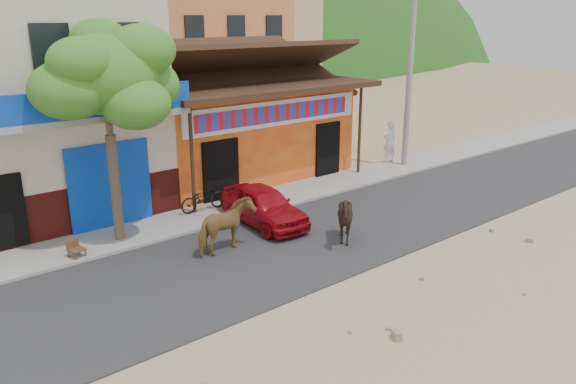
% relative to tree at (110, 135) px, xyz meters
% --- Properties ---
extents(ground, '(120.00, 120.00, 0.00)m').
position_rel_tree_xyz_m(ground, '(4.60, -5.80, -3.12)').
color(ground, '#9E825B').
rests_on(ground, ground).
extents(road, '(60.00, 5.00, 0.04)m').
position_rel_tree_xyz_m(road, '(4.60, -3.30, -3.10)').
color(road, '#28282B').
rests_on(road, ground).
extents(sidewalk, '(60.00, 2.00, 0.12)m').
position_rel_tree_xyz_m(sidewalk, '(4.60, 0.20, -3.06)').
color(sidewalk, gray).
rests_on(sidewalk, ground).
extents(dance_club, '(8.00, 6.00, 3.60)m').
position_rel_tree_xyz_m(dance_club, '(6.60, 4.20, -1.32)').
color(dance_club, orange).
rests_on(dance_club, ground).
extents(cafe_building, '(7.00, 6.00, 7.00)m').
position_rel_tree_xyz_m(cafe_building, '(-0.90, 4.20, 0.38)').
color(cafe_building, beige).
rests_on(cafe_building, ground).
extents(apartment_front, '(9.00, 9.00, 12.00)m').
position_rel_tree_xyz_m(apartment_front, '(13.60, 18.20, 2.88)').
color(apartment_front, '#CC723F').
rests_on(apartment_front, ground).
extents(apartment_rear, '(8.00, 8.00, 10.00)m').
position_rel_tree_xyz_m(apartment_rear, '(22.60, 24.20, 1.88)').
color(apartment_rear, tan).
rests_on(apartment_rear, ground).
extents(tree, '(3.00, 3.00, 6.00)m').
position_rel_tree_xyz_m(tree, '(0.00, 0.00, 0.00)').
color(tree, '#2D721E').
rests_on(tree, sidewalk).
extents(utility_pole, '(0.24, 0.24, 8.00)m').
position_rel_tree_xyz_m(utility_pole, '(12.80, 0.20, 1.00)').
color(utility_pole, gray).
rests_on(utility_pole, sidewalk).
extents(cow_tan, '(1.82, 1.10, 1.43)m').
position_rel_tree_xyz_m(cow_tan, '(1.93, -2.56, -2.36)').
color(cow_tan, olive).
rests_on(cow_tan, road).
extents(cow_dark, '(1.36, 1.23, 1.44)m').
position_rel_tree_xyz_m(cow_dark, '(4.86, -4.15, -2.36)').
color(cow_dark, black).
rests_on(cow_dark, road).
extents(red_car, '(1.65, 3.57, 1.18)m').
position_rel_tree_xyz_m(red_car, '(4.01, -1.49, -2.49)').
color(red_car, '#A20B14').
rests_on(red_car, road).
extents(scooter, '(1.64, 0.62, 0.85)m').
position_rel_tree_xyz_m(scooter, '(3.10, 0.53, -2.57)').
color(scooter, black).
rests_on(scooter, sidewalk).
extents(pedestrian, '(0.73, 0.56, 1.80)m').
position_rel_tree_xyz_m(pedestrian, '(12.60, 0.89, -2.10)').
color(pedestrian, silver).
rests_on(pedestrian, sidewalk).
extents(cafe_chair_right, '(0.46, 0.46, 0.80)m').
position_rel_tree_xyz_m(cafe_chair_right, '(-1.40, -0.50, -2.60)').
color(cafe_chair_right, '#4A2B18').
rests_on(cafe_chair_right, sidewalk).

